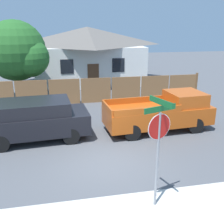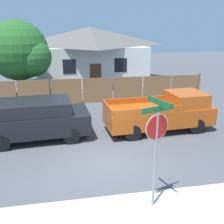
% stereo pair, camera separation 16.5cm
% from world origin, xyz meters
% --- Properties ---
extents(ground_plane, '(80.00, 80.00, 0.00)m').
position_xyz_m(ground_plane, '(0.00, 0.00, 0.00)').
color(ground_plane, '#4C4F54').
extents(wooden_fence, '(14.37, 0.12, 1.74)m').
position_xyz_m(wooden_fence, '(0.74, 8.10, 0.82)').
color(wooden_fence, brown).
rests_on(wooden_fence, ground).
extents(house, '(9.75, 8.10, 4.77)m').
position_xyz_m(house, '(1.07, 15.78, 2.47)').
color(house, white).
rests_on(house, ground).
extents(oak_tree, '(4.12, 3.93, 5.25)m').
position_xyz_m(oak_tree, '(-4.09, 9.75, 3.20)').
color(oak_tree, brown).
rests_on(oak_tree, ground).
extents(red_suv, '(4.69, 2.37, 1.78)m').
position_xyz_m(red_suv, '(-2.70, 2.71, 0.97)').
color(red_suv, black).
rests_on(red_suv, ground).
extents(orange_pickup, '(5.22, 2.25, 1.81)m').
position_xyz_m(orange_pickup, '(3.19, 2.73, 0.88)').
color(orange_pickup, '#B74C14').
rests_on(orange_pickup, ground).
extents(stop_sign, '(0.95, 0.85, 3.12)m').
position_xyz_m(stop_sign, '(0.91, -2.63, 2.12)').
color(stop_sign, gray).
rests_on(stop_sign, ground).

